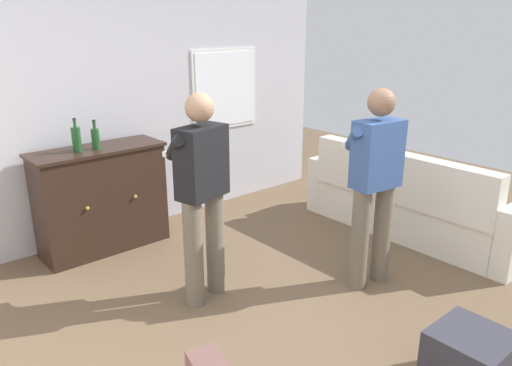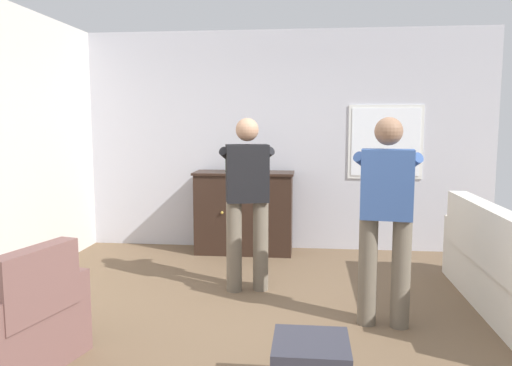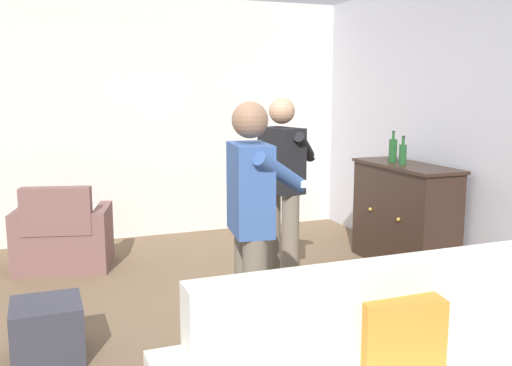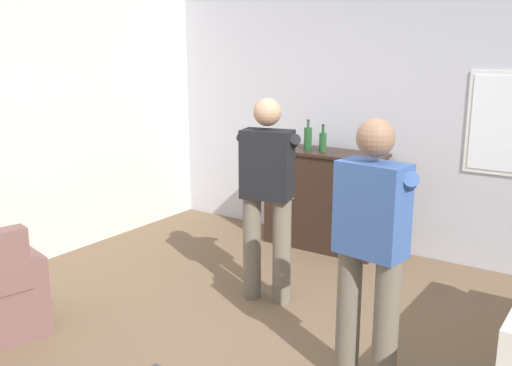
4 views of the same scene
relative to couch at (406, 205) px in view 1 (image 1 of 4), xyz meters
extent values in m
plane|color=brown|center=(-1.99, -0.52, -0.34)|extent=(10.40, 10.40, 0.00)
cube|color=silver|center=(-1.99, 2.14, 1.06)|extent=(5.20, 0.12, 2.80)
cube|color=silver|center=(-0.75, 2.08, 1.05)|extent=(0.92, 0.02, 0.93)
cube|color=white|center=(-0.75, 2.07, 1.05)|extent=(0.84, 0.03, 0.85)
cube|color=silver|center=(0.05, 0.00, -0.13)|extent=(0.55, 2.03, 0.42)
cube|color=silver|center=(-0.16, 0.00, 0.33)|extent=(0.18, 2.03, 0.51)
cube|color=silver|center=(0.05, 1.09, -0.02)|extent=(0.55, 0.18, 0.64)
cube|color=orange|center=(-0.03, 0.00, 0.26)|extent=(0.21, 0.42, 0.36)
cube|color=black|center=(-2.50, 1.78, 0.15)|extent=(1.20, 0.44, 1.00)
cube|color=black|center=(-2.50, 1.78, 0.67)|extent=(1.24, 0.48, 0.03)
sphere|color=#B79338|center=(-2.74, 1.55, 0.20)|extent=(0.04, 0.04, 0.04)
sphere|color=#B79338|center=(-2.26, 1.55, 0.20)|extent=(0.04, 0.04, 0.04)
cylinder|color=#1E4C23|center=(-2.69, 1.75, 0.80)|extent=(0.08, 0.08, 0.23)
cylinder|color=#1E4C23|center=(-2.69, 1.75, 0.94)|extent=(0.03, 0.03, 0.07)
cylinder|color=#262626|center=(-2.69, 1.75, 0.99)|extent=(0.03, 0.03, 0.02)
cylinder|color=#1E4C23|center=(-2.52, 1.74, 0.78)|extent=(0.07, 0.07, 0.19)
cylinder|color=#1E4C23|center=(-2.52, 1.74, 0.91)|extent=(0.03, 0.03, 0.07)
cylinder|color=#262626|center=(-2.52, 1.74, 0.95)|extent=(0.03, 0.03, 0.02)
cube|color=#33333D|center=(-1.68, -1.57, -0.15)|extent=(0.44, 0.44, 0.38)
cylinder|color=#6B6051|center=(-2.41, 0.33, 0.10)|extent=(0.15, 0.15, 0.88)
cylinder|color=#6B6051|center=(-2.16, 0.39, 0.10)|extent=(0.15, 0.15, 0.88)
cube|color=black|center=(-2.29, 0.36, 0.81)|extent=(0.44, 0.31, 0.55)
sphere|color=tan|center=(-2.29, 0.36, 1.23)|extent=(0.22, 0.22, 0.22)
cylinder|color=black|center=(-2.44, 0.49, 0.92)|extent=(0.25, 0.44, 0.29)
cylinder|color=black|center=(-2.21, 0.54, 0.92)|extent=(0.39, 0.35, 0.29)
cube|color=white|center=(-2.36, 0.67, 0.84)|extent=(0.16, 0.07, 0.04)
cylinder|color=#6B6051|center=(-1.22, -0.35, 0.10)|extent=(0.15, 0.15, 0.88)
cylinder|color=#6B6051|center=(-0.96, -0.39, 0.10)|extent=(0.15, 0.15, 0.88)
cube|color=#385693|center=(-1.09, -0.37, 0.81)|extent=(0.43, 0.27, 0.55)
sphere|color=#8C664C|center=(-1.09, -0.37, 1.23)|extent=(0.22, 0.22, 0.22)
cylinder|color=#385693|center=(-1.18, -0.19, 0.92)|extent=(0.37, 0.38, 0.29)
cylinder|color=#385693|center=(-0.95, -0.23, 0.92)|extent=(0.28, 0.43, 0.29)
cube|color=white|center=(-1.05, -0.05, 0.84)|extent=(0.15, 0.06, 0.04)
camera|label=1|loc=(-4.34, -2.65, 1.85)|focal=35.00mm
camera|label=2|loc=(-1.70, -4.34, 1.29)|focal=35.00mm
camera|label=3|loc=(2.10, -1.55, 1.41)|focal=40.00mm
camera|label=4|loc=(0.13, -3.34, 1.72)|focal=40.00mm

